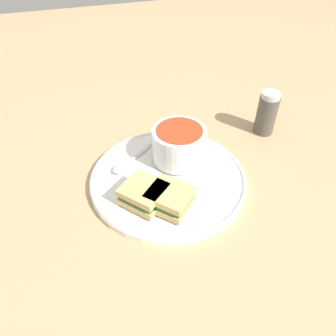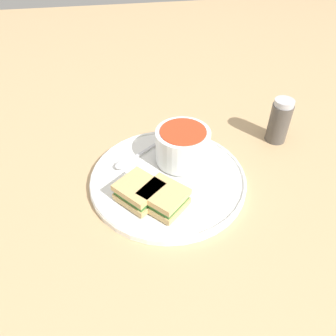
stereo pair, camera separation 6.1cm
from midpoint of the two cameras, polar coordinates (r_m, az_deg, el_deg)
ground_plane at (r=0.64m, az=-2.75°, el=-2.50°), size 2.40×2.40×0.00m
plate at (r=0.63m, az=-2.78°, el=-1.95°), size 0.30×0.30×0.02m
soup_bowl at (r=0.64m, az=-0.78°, el=4.05°), size 0.11×0.11×0.07m
spoon at (r=0.65m, az=-10.44°, el=0.29°), size 0.08×0.10×0.01m
sandwich_half_near at (r=0.57m, az=-7.32°, el=-4.64°), size 0.10×0.10×0.03m
sandwich_half_far at (r=0.56m, az=-2.83°, el=-5.41°), size 0.10×0.10×0.03m
salt_shaker at (r=0.76m, az=14.62°, el=9.14°), size 0.05×0.05×0.10m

